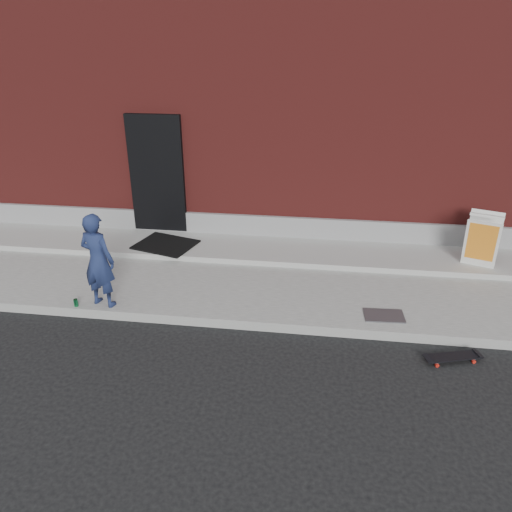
% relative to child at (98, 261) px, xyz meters
% --- Properties ---
extents(ground, '(80.00, 80.00, 0.00)m').
position_rel_child_xyz_m(ground, '(2.65, -0.20, -0.88)').
color(ground, black).
rests_on(ground, ground).
extents(sidewalk, '(20.00, 3.00, 0.15)m').
position_rel_child_xyz_m(sidewalk, '(2.65, 1.30, -0.80)').
color(sidewalk, slate).
rests_on(sidewalk, ground).
extents(apron, '(20.00, 1.20, 0.10)m').
position_rel_child_xyz_m(apron, '(2.65, 2.20, -0.68)').
color(apron, '#989893').
rests_on(apron, sidewalk).
extents(building, '(20.00, 8.10, 5.00)m').
position_rel_child_xyz_m(building, '(2.65, 6.79, 1.62)').
color(building, maroon).
rests_on(building, ground).
extents(child, '(0.60, 0.46, 1.46)m').
position_rel_child_xyz_m(child, '(0.00, 0.00, 0.00)').
color(child, '#1B264D').
rests_on(child, sidewalk).
extents(skateboard, '(0.76, 0.39, 0.08)m').
position_rel_child_xyz_m(skateboard, '(5.00, -0.56, -0.81)').
color(skateboard, red).
rests_on(skateboard, ground).
extents(pizza_sign, '(0.72, 0.78, 0.89)m').
position_rel_child_xyz_m(pizza_sign, '(5.92, 1.99, -0.18)').
color(pizza_sign, silver).
rests_on(pizza_sign, apron).
extents(soda_can, '(0.08, 0.08, 0.12)m').
position_rel_child_xyz_m(soda_can, '(-0.39, -0.12, -0.67)').
color(soda_can, '#187C3F').
rests_on(soda_can, sidewalk).
extents(doormat, '(1.23, 1.10, 0.03)m').
position_rel_child_xyz_m(doormat, '(0.35, 2.04, -0.61)').
color(doormat, black).
rests_on(doormat, apron).
extents(utility_plate, '(0.59, 0.40, 0.02)m').
position_rel_child_xyz_m(utility_plate, '(4.18, 0.21, -0.72)').
color(utility_plate, '#535459').
rests_on(utility_plate, sidewalk).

